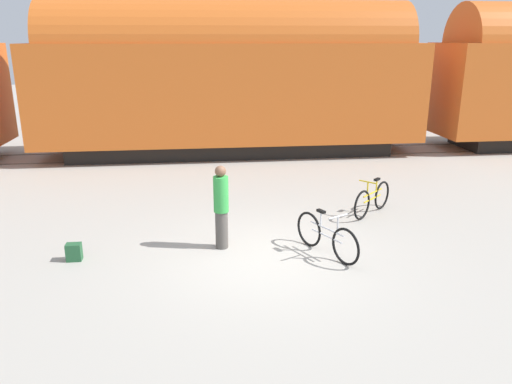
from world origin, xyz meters
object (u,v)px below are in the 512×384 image
Objects in this scene: person_in_green at (221,207)px; bicycle_yellow at (372,199)px; bicycle_silver at (327,237)px; backpack at (74,252)px; freight_train at (230,76)px.

bicycle_yellow is at bearing 44.41° from person_in_green.
bicycle_silver is 0.94× the size of person_in_green.
bicycle_silver is 4.86m from backpack.
person_in_green is 5.04× the size of backpack.
freight_train reaches higher than backpack.
freight_train is at bearing 97.60° from bicycle_silver.
bicycle_yellow is 4.06m from person_in_green.
backpack is (-6.54, -1.88, -0.21)m from bicycle_yellow.
bicycle_yellow is 2.77m from bicycle_silver.
person_in_green is at bearing -95.25° from freight_train.
freight_train is at bearing 67.71° from backpack.
backpack is (-4.85, 0.31, -0.21)m from bicycle_silver.
bicycle_yellow is at bearing -67.30° from freight_train.
bicycle_silver is at bearing -82.40° from freight_train.
bicycle_silver reaches higher than backpack.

